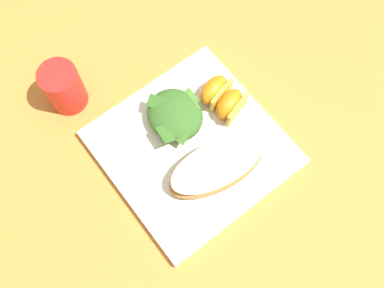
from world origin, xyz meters
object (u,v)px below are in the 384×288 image
object	(u,v)px
cheesy_pizza_bread	(217,166)
orange_wedge_middle	(215,90)
green_salad_pile	(175,115)
white_plate	(192,148)
orange_wedge_front	(230,105)
drinking_red_cup	(64,88)

from	to	relation	value
cheesy_pizza_bread	orange_wedge_middle	world-z (taller)	orange_wedge_middle
green_salad_pile	white_plate	bearing A→B (deg)	172.85
white_plate	green_salad_pile	xyz separation A→B (m)	(0.06, -0.01, 0.03)
orange_wedge_front	white_plate	bearing A→B (deg)	98.52
orange_wedge_middle	drinking_red_cup	size ratio (longest dim) A/B	0.75
cheesy_pizza_bread	green_salad_pile	xyz separation A→B (m)	(0.11, -0.00, 0.00)
green_salad_pile	orange_wedge_middle	distance (m)	0.08
drinking_red_cup	orange_wedge_middle	bearing A→B (deg)	-127.87
white_plate	orange_wedge_middle	xyz separation A→B (m)	(0.05, -0.09, 0.03)
cheesy_pizza_bread	orange_wedge_middle	size ratio (longest dim) A/B	2.69
white_plate	green_salad_pile	bearing A→B (deg)	-7.15
drinking_red_cup	orange_wedge_front	bearing A→B (deg)	-133.25
cheesy_pizza_bread	green_salad_pile	world-z (taller)	green_salad_pile
green_salad_pile	orange_wedge_middle	xyz separation A→B (m)	(-0.00, -0.08, -0.00)
white_plate	orange_wedge_front	xyz separation A→B (m)	(0.01, -0.09, 0.03)
cheesy_pizza_bread	drinking_red_cup	size ratio (longest dim) A/B	2.01
white_plate	orange_wedge_middle	bearing A→B (deg)	-60.07
white_plate	orange_wedge_middle	size ratio (longest dim) A/B	4.17
green_salad_pile	orange_wedge_front	world-z (taller)	green_salad_pile
cheesy_pizza_bread	orange_wedge_front	size ratio (longest dim) A/B	2.66
cheesy_pizza_bread	green_salad_pile	size ratio (longest dim) A/B	1.76
green_salad_pile	orange_wedge_front	distance (m)	0.10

